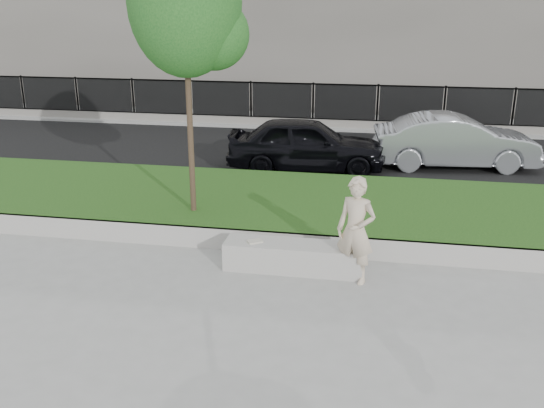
% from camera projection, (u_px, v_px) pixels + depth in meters
% --- Properties ---
extents(ground, '(90.00, 90.00, 0.00)m').
position_uv_depth(ground, '(263.00, 278.00, 9.96)').
color(ground, gray).
rests_on(ground, ground).
extents(grass_bank, '(34.00, 4.00, 0.40)m').
position_uv_depth(grass_bank, '(290.00, 207.00, 12.68)').
color(grass_bank, '#0D3410').
rests_on(grass_bank, ground).
extents(grass_kerb, '(34.00, 0.08, 0.40)m').
position_uv_depth(grass_kerb, '(274.00, 242.00, 10.86)').
color(grass_kerb, '#ADA9A1').
rests_on(grass_kerb, ground).
extents(street, '(34.00, 7.00, 0.04)m').
position_uv_depth(street, '(319.00, 153.00, 17.86)').
color(street, black).
rests_on(street, ground).
extents(far_pavement, '(34.00, 3.00, 0.12)m').
position_uv_depth(far_pavement, '(332.00, 122.00, 22.04)').
color(far_pavement, gray).
rests_on(far_pavement, ground).
extents(iron_fence, '(32.00, 0.30, 1.50)m').
position_uv_depth(iron_fence, '(330.00, 114.00, 20.95)').
color(iron_fence, slate).
rests_on(iron_fence, far_pavement).
extents(stone_bench, '(2.32, 0.58, 0.48)m').
position_uv_depth(stone_bench, '(293.00, 257.00, 10.18)').
color(stone_bench, '#ADA9A1').
rests_on(stone_bench, ground).
extents(man, '(0.74, 0.61, 1.74)m').
position_uv_depth(man, '(356.00, 231.00, 9.57)').
color(man, beige).
rests_on(man, ground).
extents(book, '(0.30, 0.28, 0.03)m').
position_uv_depth(book, '(255.00, 241.00, 10.15)').
color(book, beige).
rests_on(book, stone_bench).
extents(young_tree, '(2.13, 2.04, 5.22)m').
position_uv_depth(young_tree, '(189.00, 8.00, 10.72)').
color(young_tree, '#38281C').
rests_on(young_tree, grass_bank).
extents(car_dark, '(4.26, 2.05, 1.40)m').
position_uv_depth(car_dark, '(306.00, 144.00, 15.82)').
color(car_dark, black).
rests_on(car_dark, street).
extents(car_silver, '(4.40, 1.95, 1.40)m').
position_uv_depth(car_silver, '(455.00, 141.00, 16.11)').
color(car_silver, '#989BA0').
rests_on(car_silver, street).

